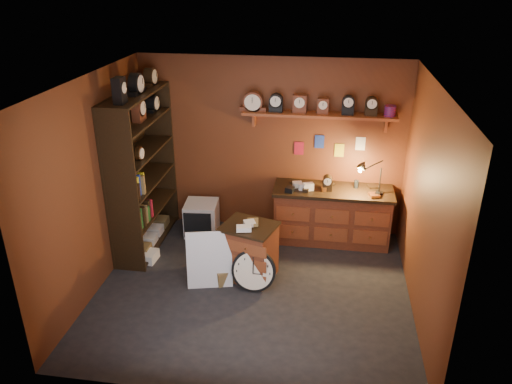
% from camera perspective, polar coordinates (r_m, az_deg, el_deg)
% --- Properties ---
extents(floor, '(4.00, 4.00, 0.00)m').
position_cam_1_polar(floor, '(6.63, -0.35, -11.08)').
color(floor, black).
rests_on(floor, ground).
extents(room_shell, '(4.02, 3.62, 2.71)m').
position_cam_1_polar(room_shell, '(5.90, 0.21, 3.25)').
color(room_shell, brown).
rests_on(room_shell, ground).
extents(shelving_unit, '(0.47, 1.60, 2.58)m').
position_cam_1_polar(shelving_unit, '(7.32, -13.16, 2.95)').
color(shelving_unit, black).
rests_on(shelving_unit, ground).
extents(workbench, '(1.76, 0.66, 1.36)m').
position_cam_1_polar(workbench, '(7.60, 8.68, -2.28)').
color(workbench, brown).
rests_on(workbench, ground).
extents(low_cabinet, '(0.81, 0.74, 0.86)m').
position_cam_1_polar(low_cabinet, '(6.67, -0.79, -6.55)').
color(low_cabinet, brown).
rests_on(low_cabinet, ground).
extents(big_round_clock, '(0.57, 0.18, 0.57)m').
position_cam_1_polar(big_round_clock, '(6.49, -0.28, -8.97)').
color(big_round_clock, black).
rests_on(big_round_clock, ground).
extents(white_panel, '(0.61, 0.29, 0.78)m').
position_cam_1_polar(white_panel, '(6.76, -5.22, -10.46)').
color(white_panel, silver).
rests_on(white_panel, ground).
extents(mini_fridge, '(0.53, 0.55, 0.52)m').
position_cam_1_polar(mini_fridge, '(7.86, -6.24, -2.98)').
color(mini_fridge, silver).
rests_on(mini_fridge, ground).
extents(floor_box_a, '(0.30, 0.28, 0.15)m').
position_cam_1_polar(floor_box_a, '(7.28, -4.48, -6.93)').
color(floor_box_a, brown).
rests_on(floor_box_a, ground).
extents(floor_box_b, '(0.25, 0.29, 0.14)m').
position_cam_1_polar(floor_box_b, '(7.35, -12.19, -7.19)').
color(floor_box_b, white).
rests_on(floor_box_b, ground).
extents(floor_box_c, '(0.34, 0.33, 0.20)m').
position_cam_1_polar(floor_box_c, '(6.74, -3.61, -9.47)').
color(floor_box_c, brown).
rests_on(floor_box_c, ground).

